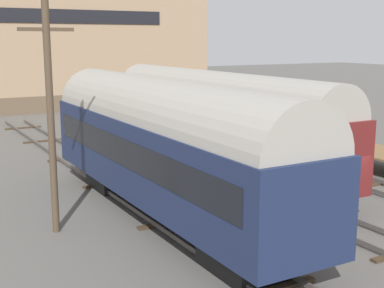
{
  "coord_description": "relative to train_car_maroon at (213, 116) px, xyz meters",
  "views": [
    {
      "loc": [
        -13.33,
        -13.32,
        6.53
      ],
      "look_at": [
        -2.49,
        5.87,
        2.2
      ],
      "focal_mm": 50.0,
      "sensor_mm": 36.0,
      "label": 1
    }
  ],
  "objects": [
    {
      "name": "track_middle",
      "position": [
        0.0,
        -8.21,
        -2.76
      ],
      "size": [
        2.6,
        60.0,
        0.26
      ],
      "color": "#4C4742",
      "rests_on": "ground"
    },
    {
      "name": "track_left",
      "position": [
        -4.97,
        -8.21,
        -2.76
      ],
      "size": [
        2.6,
        60.0,
        0.26
      ],
      "color": "#4C4742",
      "rests_on": "ground"
    },
    {
      "name": "train_car_navy",
      "position": [
        -4.97,
        -4.68,
        0.02
      ],
      "size": [
        3.11,
        15.57,
        5.18
      ],
      "color": "black",
      "rests_on": "ground"
    },
    {
      "name": "ground_plane",
      "position": [
        0.0,
        -8.21,
        -2.9
      ],
      "size": [
        200.0,
        200.0,
        0.0
      ],
      "primitive_type": "plane",
      "color": "#56544F"
    },
    {
      "name": "train_car_maroon",
      "position": [
        0.0,
        0.0,
        0.0
      ],
      "size": [
        2.86,
        17.2,
        5.07
      ],
      "color": "black",
      "rests_on": "ground"
    },
    {
      "name": "person_worker",
      "position": [
        -3.01,
        -10.17,
        -1.86
      ],
      "size": [
        0.32,
        0.32,
        1.73
      ],
      "color": "#282833",
      "rests_on": "ground"
    },
    {
      "name": "utility_pole",
      "position": [
        -8.78,
        -3.95,
        1.15
      ],
      "size": [
        1.8,
        0.24,
        7.77
      ],
      "color": "#473828",
      "rests_on": "ground"
    },
    {
      "name": "warehouse_building",
      "position": [
        -2.8,
        32.63,
        4.85
      ],
      "size": [
        36.64,
        12.79,
        15.5
      ],
      "color": "brown",
      "rests_on": "ground"
    }
  ]
}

